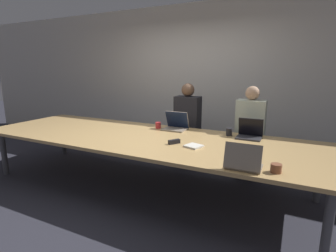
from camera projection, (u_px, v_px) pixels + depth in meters
ground_plane at (143, 186)px, 3.67m from camera, size 24.00×24.00×0.00m
curtain_wall at (194, 80)px, 5.05m from camera, size 12.00×0.06×2.80m
conference_table at (142, 139)px, 3.52m from camera, size 4.65×1.51×0.73m
laptop_far_center at (176, 124)px, 3.88m from camera, size 0.35×0.27×0.27m
person_far_center at (187, 127)px, 4.30m from camera, size 0.40×0.24×1.39m
cup_far_center at (158, 125)px, 3.96m from camera, size 0.08×0.08×0.09m
laptop_near_right at (243, 162)px, 2.33m from camera, size 0.32×0.24×0.25m
cup_near_right at (276, 168)px, 2.26m from camera, size 0.09×0.09×0.08m
laptop_far_right at (250, 132)px, 3.41m from camera, size 0.31×0.25×0.25m
person_far_right at (250, 135)px, 3.81m from camera, size 0.40×0.24×1.38m
cup_far_right at (229, 132)px, 3.53m from camera, size 0.08×0.08×0.10m
stapler at (174, 142)px, 3.14m from camera, size 0.12×0.15×0.05m
notebook at (194, 146)px, 3.02m from camera, size 0.22×0.22×0.02m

